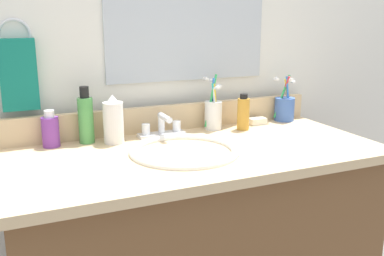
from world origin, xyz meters
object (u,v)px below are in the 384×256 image
at_px(faucet, 162,129).
at_px(bottle_oil_amber, 243,113).
at_px(soap_bar, 257,121).
at_px(bottle_lotion_white, 113,121).
at_px(cup_blue_plastic, 284,108).
at_px(bottle_cream_purple, 50,131).
at_px(hand_towel, 18,75).
at_px(cup_white_ceramic, 213,113).
at_px(bottle_toner_green, 86,118).

bearing_deg(faucet, bottle_oil_amber, -4.85).
bearing_deg(soap_bar, bottle_lotion_white, -176.86).
xyz_separation_m(faucet, cup_blue_plastic, (0.51, 0.03, 0.02)).
bearing_deg(bottle_cream_purple, hand_towel, 137.91).
xyz_separation_m(hand_towel, cup_white_ceramic, (0.63, -0.07, -0.16)).
bearing_deg(hand_towel, bottle_lotion_white, -21.37).
distance_m(hand_towel, faucet, 0.48).
relative_size(bottle_lotion_white, cup_white_ceramic, 0.79).
xyz_separation_m(bottle_toner_green, cup_blue_plastic, (0.76, 0.00, -0.03)).
height_order(hand_towel, bottle_toner_green, hand_towel).
bearing_deg(faucet, cup_white_ceramic, 6.55).
xyz_separation_m(bottle_cream_purple, cup_blue_plastic, (0.87, 0.00, -0.00)).
relative_size(hand_towel, bottle_cream_purple, 1.90).
xyz_separation_m(bottle_lotion_white, bottle_cream_purple, (-0.19, 0.04, -0.02)).
xyz_separation_m(bottle_lotion_white, cup_white_ceramic, (0.37, 0.03, -0.01)).
bearing_deg(cup_white_ceramic, bottle_cream_purple, 179.46).
bearing_deg(bottle_lotion_white, bottle_toner_green, 155.45).
bearing_deg(hand_towel, faucet, -12.53).
bearing_deg(hand_towel, bottle_oil_amber, -9.42).
height_order(cup_blue_plastic, soap_bar, cup_blue_plastic).
distance_m(faucet, bottle_toner_green, 0.25).
xyz_separation_m(faucet, bottle_toner_green, (-0.25, 0.03, 0.05)).
relative_size(bottle_cream_purple, soap_bar, 1.80).
distance_m(cup_blue_plastic, soap_bar, 0.13).
bearing_deg(bottle_oil_amber, bottle_lotion_white, 177.83).
bearing_deg(cup_white_ceramic, faucet, -173.45).
height_order(bottle_toner_green, cup_blue_plastic, bottle_toner_green).
relative_size(hand_towel, faucet, 1.38).
bearing_deg(bottle_toner_green, cup_white_ceramic, -0.68).
bearing_deg(bottle_lotion_white, bottle_cream_purple, 169.18).
xyz_separation_m(bottle_cream_purple, soap_bar, (0.74, -0.01, -0.04)).
bearing_deg(faucet, soap_bar, 3.35).
bearing_deg(soap_bar, bottle_oil_amber, -151.37).
relative_size(bottle_lotion_white, soap_bar, 2.45).
bearing_deg(cup_white_ceramic, soap_bar, -0.23).
height_order(bottle_lotion_white, cup_blue_plastic, cup_blue_plastic).
bearing_deg(faucet, bottle_lotion_white, -177.35).
bearing_deg(soap_bar, faucet, -176.65).
distance_m(bottle_toner_green, soap_bar, 0.64).
relative_size(bottle_toner_green, cup_white_ceramic, 0.92).
bearing_deg(cup_white_ceramic, bottle_toner_green, 179.32).
height_order(cup_white_ceramic, soap_bar, cup_white_ceramic).
bearing_deg(bottle_toner_green, hand_towel, 160.04).
distance_m(cup_blue_plastic, cup_white_ceramic, 0.31).
bearing_deg(hand_towel, cup_blue_plastic, -3.79).
relative_size(bottle_lotion_white, cup_blue_plastic, 0.88).
height_order(hand_towel, cup_white_ceramic, hand_towel).
distance_m(bottle_oil_amber, bottle_cream_purple, 0.66).
bearing_deg(bottle_lotion_white, cup_white_ceramic, 4.80).
bearing_deg(bottle_lotion_white, faucet, 2.65).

